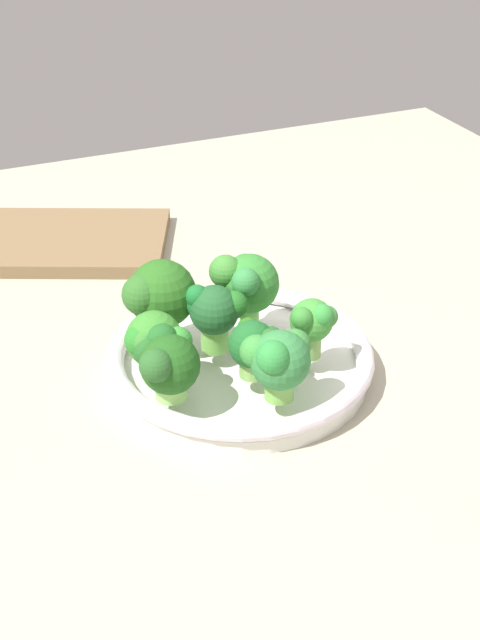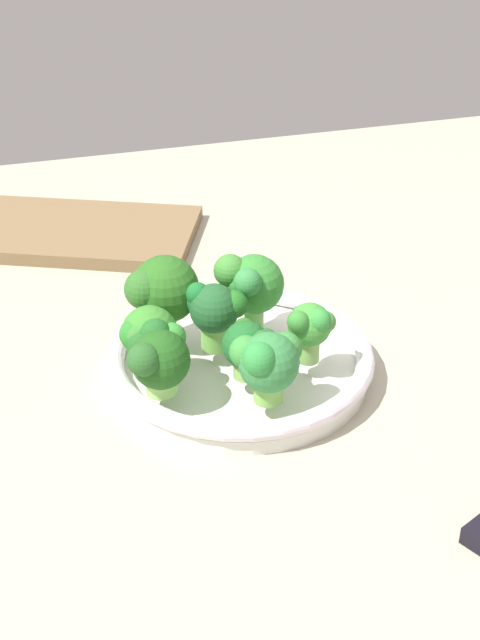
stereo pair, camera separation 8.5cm
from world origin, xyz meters
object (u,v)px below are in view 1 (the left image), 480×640
(broccoli_floret_3, at_px, (166,362))
(broccoli_floret_7, at_px, (214,311))
(broccoli_floret_5, at_px, (160,292))
(broccoli_floret_6, at_px, (279,359))
(broccoli_floret_1, at_px, (246,282))
(broccoli_floret_2, at_px, (313,322))
(broccoli_floret_4, at_px, (254,344))
(cutting_board, at_px, (53,242))
(broccoli_floret_0, at_px, (154,341))
(bowl, at_px, (240,361))

(broccoli_floret_3, relative_size, broccoli_floret_7, 0.95)
(broccoli_floret_5, bearing_deg, broccoli_floret_6, -65.28)
(broccoli_floret_1, distance_m, broccoli_floret_3, 0.14)
(broccoli_floret_2, relative_size, broccoli_floret_3, 0.95)
(broccoli_floret_4, relative_size, broccoli_floret_6, 0.83)
(broccoli_floret_2, bearing_deg, broccoli_floret_6, -141.39)
(broccoli_floret_6, relative_size, cutting_board, 0.24)
(broccoli_floret_1, bearing_deg, broccoli_floret_0, -156.14)
(broccoli_floret_4, xyz_separation_m, broccoli_floret_6, (0.00, -0.04, 0.01))
(broccoli_floret_2, xyz_separation_m, cutting_board, (-0.16, 0.38, -0.06))
(broccoli_floret_5, relative_size, cutting_board, 0.30)
(broccoli_floret_0, relative_size, broccoli_floret_1, 0.81)
(broccoli_floret_2, xyz_separation_m, broccoli_floret_5, (-0.12, 0.09, 0.01))
(broccoli_floret_5, xyz_separation_m, broccoli_floret_7, (0.04, -0.04, -0.01))
(broccoli_floret_0, bearing_deg, broccoli_floret_3, -90.97)
(broccoli_floret_4, relative_size, cutting_board, 0.20)
(broccoli_floret_2, distance_m, broccoli_floret_4, 0.06)
(broccoli_floret_4, bearing_deg, broccoli_floret_1, 71.46)
(broccoli_floret_0, bearing_deg, broccoli_floret_2, -11.12)
(bowl, height_order, broccoli_floret_4, broccoli_floret_4)
(bowl, bearing_deg, broccoli_floret_4, -97.56)
(broccoli_floret_3, xyz_separation_m, cutting_board, (-0.01, 0.39, -0.06))
(bowl, bearing_deg, broccoli_floret_0, -171.16)
(broccoli_floret_4, bearing_deg, broccoli_floret_6, -82.91)
(broccoli_floret_7, distance_m, cutting_board, 0.35)
(bowl, distance_m, cutting_board, 0.36)
(broccoli_floret_3, relative_size, broccoli_floret_4, 1.14)
(broccoli_floret_2, relative_size, broccoli_floret_4, 1.08)
(broccoli_floret_0, distance_m, broccoli_floret_2, 0.15)
(cutting_board, bearing_deg, broccoli_floret_6, -76.85)
(broccoli_floret_5, height_order, broccoli_floret_6, broccoli_floret_5)
(broccoli_floret_3, height_order, broccoli_floret_5, broccoli_floret_5)
(broccoli_floret_0, distance_m, broccoli_floret_6, 0.11)
(broccoli_floret_1, height_order, broccoli_floret_3, broccoli_floret_1)
(bowl, xyz_separation_m, cutting_board, (-0.10, 0.34, -0.01))
(broccoli_floret_3, distance_m, broccoli_floret_6, 0.10)
(broccoli_floret_6, height_order, cutting_board, broccoli_floret_6)
(broccoli_floret_2, bearing_deg, broccoli_floret_1, 113.33)
(broccoli_floret_7, relative_size, cutting_board, 0.24)
(bowl, distance_m, broccoli_floret_1, 0.08)
(broccoli_floret_3, height_order, broccoli_floret_4, broccoli_floret_3)
(broccoli_floret_1, xyz_separation_m, cutting_board, (-0.12, 0.31, -0.07))
(broccoli_floret_0, height_order, broccoli_floret_6, broccoli_floret_6)
(broccoli_floret_7, bearing_deg, broccoli_floret_0, -161.99)
(broccoli_floret_5, bearing_deg, broccoli_floret_1, -7.39)
(broccoli_floret_1, distance_m, broccoli_floret_6, 0.12)
(broccoli_floret_2, bearing_deg, cutting_board, 112.09)
(broccoli_floret_7, bearing_deg, broccoli_floret_1, 31.74)
(broccoli_floret_2, xyz_separation_m, broccoli_floret_6, (-0.06, -0.04, 0.00))
(broccoli_floret_1, relative_size, broccoli_floret_3, 1.24)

